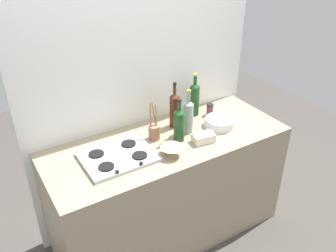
% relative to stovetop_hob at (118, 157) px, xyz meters
% --- Properties ---
extents(ground_plane, '(6.00, 6.00, 0.00)m').
position_rel_stovetop_hob_xyz_m(ground_plane, '(0.40, 0.02, -0.91)').
color(ground_plane, '#47423D').
rests_on(ground_plane, ground).
extents(counter_block, '(1.80, 0.70, 0.90)m').
position_rel_stovetop_hob_xyz_m(counter_block, '(0.40, 0.02, -0.46)').
color(counter_block, tan).
rests_on(counter_block, ground).
extents(backsplash_panel, '(1.90, 0.06, 2.43)m').
position_rel_stovetop_hob_xyz_m(backsplash_panel, '(0.40, 0.40, 0.30)').
color(backsplash_panel, white).
rests_on(backsplash_panel, ground).
extents(stovetop_hob, '(0.48, 0.37, 0.04)m').
position_rel_stovetop_hob_xyz_m(stovetop_hob, '(0.00, 0.00, 0.00)').
color(stovetop_hob, '#B2B2B7').
rests_on(stovetop_hob, counter_block).
extents(plate_stack, '(0.24, 0.23, 0.07)m').
position_rel_stovetop_hob_xyz_m(plate_stack, '(0.85, -0.02, 0.02)').
color(plate_stack, white).
rests_on(plate_stack, counter_block).
extents(wine_bottle_leftmost, '(0.08, 0.08, 0.33)m').
position_rel_stovetop_hob_xyz_m(wine_bottle_leftmost, '(0.47, -0.02, 0.12)').
color(wine_bottle_leftmost, '#19471E').
rests_on(wine_bottle_leftmost, counter_block).
extents(wine_bottle_mid_left, '(0.08, 0.08, 0.36)m').
position_rel_stovetop_hob_xyz_m(wine_bottle_mid_left, '(0.55, 0.17, 0.13)').
color(wine_bottle_mid_left, '#472314').
rests_on(wine_bottle_mid_left, counter_block).
extents(wine_bottle_mid_right, '(0.08, 0.08, 0.36)m').
position_rel_stovetop_hob_xyz_m(wine_bottle_mid_right, '(0.79, 0.25, 0.13)').
color(wine_bottle_mid_right, '#19471E').
rests_on(wine_bottle_mid_right, counter_block).
extents(wine_bottle_rightmost, '(0.07, 0.07, 0.34)m').
position_rel_stovetop_hob_xyz_m(wine_bottle_rightmost, '(0.59, 0.04, 0.12)').
color(wine_bottle_rightmost, gray).
rests_on(wine_bottle_rightmost, counter_block).
extents(mixing_bowl, '(0.16, 0.16, 0.07)m').
position_rel_stovetop_hob_xyz_m(mixing_bowl, '(0.33, -0.16, 0.02)').
color(mixing_bowl, beige).
rests_on(mixing_bowl, counter_block).
extents(butter_dish, '(0.17, 0.12, 0.06)m').
position_rel_stovetop_hob_xyz_m(butter_dish, '(0.61, -0.13, 0.02)').
color(butter_dish, silver).
rests_on(butter_dish, counter_block).
extents(utensil_crock, '(0.08, 0.08, 0.29)m').
position_rel_stovetop_hob_xyz_m(utensil_crock, '(0.33, 0.09, 0.05)').
color(utensil_crock, '#996B4C').
rests_on(utensil_crock, counter_block).
extents(condiment_jar_front, '(0.06, 0.06, 0.10)m').
position_rel_stovetop_hob_xyz_m(condiment_jar_front, '(0.90, 0.17, 0.04)').
color(condiment_jar_front, '#66384C').
rests_on(condiment_jar_front, counter_block).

